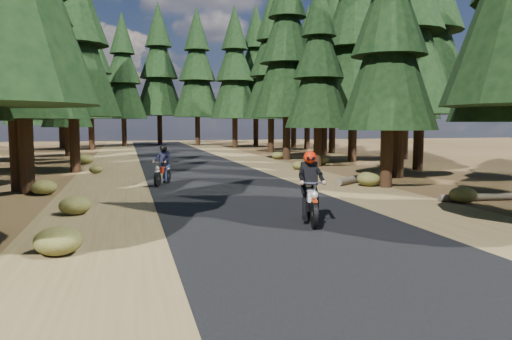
% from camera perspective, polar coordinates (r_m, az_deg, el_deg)
% --- Properties ---
extents(ground, '(120.00, 120.00, 0.00)m').
position_cam_1_polar(ground, '(13.85, 1.57, -5.10)').
color(ground, '#402B16').
rests_on(ground, ground).
extents(road, '(6.00, 100.00, 0.01)m').
position_cam_1_polar(road, '(18.65, -2.71, -2.37)').
color(road, black).
rests_on(road, ground).
extents(shoulder_l, '(3.20, 100.00, 0.01)m').
position_cam_1_polar(shoulder_l, '(18.28, -16.99, -2.77)').
color(shoulder_l, brown).
rests_on(shoulder_l, ground).
extents(shoulder_r, '(3.20, 100.00, 0.01)m').
position_cam_1_polar(shoulder_r, '(20.09, 10.24, -1.90)').
color(shoulder_r, brown).
rests_on(shoulder_r, ground).
extents(pine_forest, '(34.59, 55.08, 16.32)m').
position_cam_1_polar(pine_forest, '(34.75, -8.43, 14.22)').
color(pine_forest, black).
rests_on(pine_forest, ground).
extents(log_near, '(5.04, 3.97, 0.32)m').
position_cam_1_polar(log_near, '(22.87, 13.04, -0.68)').
color(log_near, '#4C4233').
rests_on(log_near, ground).
extents(log_far, '(4.55, 0.60, 0.24)m').
position_cam_1_polar(log_far, '(18.26, 26.42, -2.73)').
color(log_far, '#4C4233').
rests_on(log_far, ground).
extents(understory_shrubs, '(15.08, 30.57, 0.66)m').
position_cam_1_polar(understory_shrubs, '(20.95, 0.09, -0.76)').
color(understory_shrubs, '#474C1E').
rests_on(understory_shrubs, ground).
extents(rider_lead, '(1.05, 2.12, 1.81)m').
position_cam_1_polar(rider_lead, '(12.57, 6.25, -3.39)').
color(rider_lead, silver).
rests_on(rider_lead, road).
extents(rider_follow, '(1.24, 1.89, 1.63)m').
position_cam_1_polar(rider_follow, '(20.62, -10.64, -0.19)').
color(rider_follow, '#A21E0A').
rests_on(rider_follow, road).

